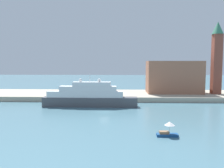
{
  "coord_description": "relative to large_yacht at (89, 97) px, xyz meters",
  "views": [
    {
      "loc": [
        4.6,
        -65.7,
        13.89
      ],
      "look_at": [
        1.97,
        6.0,
        7.37
      ],
      "focal_mm": 37.96,
      "sensor_mm": 36.0,
      "label": 1
    }
  ],
  "objects": [
    {
      "name": "ground",
      "position": [
        5.49,
        -8.04,
        -3.14
      ],
      "size": [
        400.0,
        400.0,
        0.0
      ],
      "primitive_type": "plane",
      "color": "slate"
    },
    {
      "name": "quay_dock",
      "position": [
        5.49,
        19.93,
        -2.25
      ],
      "size": [
        110.0,
        23.93,
        1.79
      ],
      "primitive_type": "cube",
      "color": "#ADA38E",
      "rests_on": "ground"
    },
    {
      "name": "large_yacht",
      "position": [
        0.0,
        0.0,
        0.0
      ],
      "size": [
        29.76,
        3.66,
        10.37
      ],
      "color": "#4C4C51",
      "rests_on": "ground"
    },
    {
      "name": "small_motorboat",
      "position": [
        19.0,
        -29.83,
        -1.9
      ],
      "size": [
        4.03,
        1.93,
        2.82
      ],
      "color": "navy",
      "rests_on": "ground"
    },
    {
      "name": "harbor_building",
      "position": [
        31.36,
        21.56,
        5.01
      ],
      "size": [
        21.34,
        10.91,
        12.74
      ],
      "primitive_type": "cube",
      "color": "#9E664C",
      "rests_on": "quay_dock"
    },
    {
      "name": "bell_tower",
      "position": [
        46.96,
        18.98,
        13.64
      ],
      "size": [
        4.23,
        4.23,
        27.59
      ],
      "color": "brown",
      "rests_on": "quay_dock"
    },
    {
      "name": "parked_car",
      "position": [
        -14.39,
        14.36,
        -0.68
      ],
      "size": [
        4.22,
        1.75,
        1.57
      ],
      "color": "#B21E1E",
      "rests_on": "quay_dock"
    },
    {
      "name": "person_figure",
      "position": [
        -9.25,
        15.19,
        -0.53
      ],
      "size": [
        0.36,
        0.36,
        1.78
      ],
      "color": "#334C8C",
      "rests_on": "quay_dock"
    },
    {
      "name": "mooring_bollard",
      "position": [
        5.74,
        9.48,
        -0.93
      ],
      "size": [
        0.48,
        0.48,
        0.85
      ],
      "primitive_type": "cylinder",
      "color": "black",
      "rests_on": "quay_dock"
    }
  ]
}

